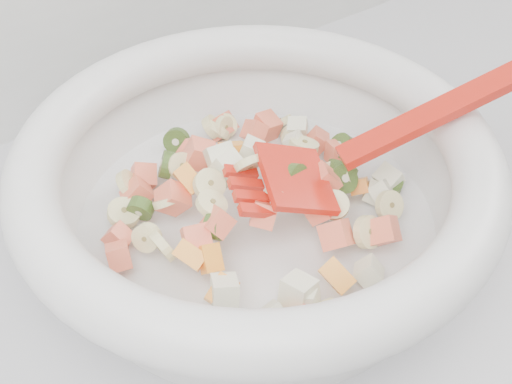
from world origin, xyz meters
TOP-DOWN VIEW (x-y plane):
  - mixing_bowl at (0.06, 1.48)m, footprint 0.46×0.39m

SIDE VIEW (x-z plane):
  - mixing_bowl at x=0.06m, z-range 0.88..1.04m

